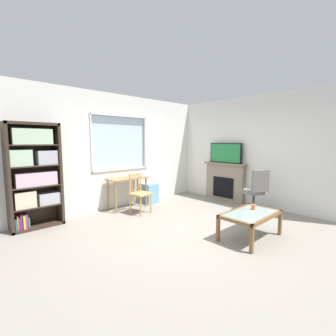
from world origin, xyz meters
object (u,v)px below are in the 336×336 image
object	(u,v)px
wooden_chair	(139,193)
office_chair	(256,189)
fireplace	(225,182)
sippy_cup	(253,207)
desk_under_window	(127,183)
bookshelf	(33,172)
tv	(225,153)
coffee_table	(250,216)
plastic_drawer_unit	(149,193)

from	to	relation	value
wooden_chair	office_chair	world-z (taller)	office_chair
fireplace	office_chair	bearing A→B (deg)	-113.29
sippy_cup	office_chair	bearing A→B (deg)	24.32
desk_under_window	fireplace	xyz separation A→B (m)	(2.40, -1.18, -0.10)
wooden_chair	office_chair	size ratio (longest dim) A/B	0.90
bookshelf	fireplace	world-z (taller)	bookshelf
bookshelf	tv	world-z (taller)	bookshelf
wooden_chair	tv	xyz separation A→B (m)	(2.41, -0.67, 0.85)
sippy_cup	tv	bearing A→B (deg)	45.39
office_chair	coffee_table	bearing A→B (deg)	-156.76
bookshelf	tv	distance (m)	4.57
bookshelf	wooden_chair	size ratio (longest dim) A/B	2.19
plastic_drawer_unit	coffee_table	size ratio (longest dim) A/B	0.48
sippy_cup	bookshelf	bearing A→B (deg)	132.35
plastic_drawer_unit	office_chair	distance (m)	2.68
desk_under_window	tv	size ratio (longest dim) A/B	1.00
plastic_drawer_unit	coffee_table	xyz separation A→B (m)	(-0.21, -2.99, 0.12)
desk_under_window	coffee_table	xyz separation A→B (m)	(0.50, -2.94, -0.25)
office_chair	sippy_cup	size ratio (longest dim) A/B	11.11
bookshelf	coffee_table	world-z (taller)	bookshelf
tv	sippy_cup	distance (m)	2.51
desk_under_window	fireplace	world-z (taller)	fireplace
wooden_chair	fireplace	distance (m)	2.52
plastic_drawer_unit	coffee_table	world-z (taller)	plastic_drawer_unit
wooden_chair	fireplace	bearing A→B (deg)	-15.41
office_chair	sippy_cup	xyz separation A→B (m)	(-1.19, -0.54, -0.07)
bookshelf	plastic_drawer_unit	distance (m)	2.82
bookshelf	desk_under_window	world-z (taller)	bookshelf
fireplace	tv	size ratio (longest dim) A/B	1.30
desk_under_window	coffee_table	bearing A→B (deg)	-80.24
bookshelf	coffee_table	xyz separation A→B (m)	(2.49, -3.04, -0.68)
office_chair	fireplace	bearing A→B (deg)	66.71
desk_under_window	tv	distance (m)	2.75
desk_under_window	sippy_cup	distance (m)	2.96
tv	sippy_cup	xyz separation A→B (m)	(-1.66, -1.69, -0.83)
sippy_cup	coffee_table	bearing A→B (deg)	-162.91
wooden_chair	tv	world-z (taller)	tv
fireplace	wooden_chair	bearing A→B (deg)	164.59
plastic_drawer_unit	sippy_cup	bearing A→B (deg)	-89.77
coffee_table	office_chair	bearing A→B (deg)	23.24
plastic_drawer_unit	fireplace	bearing A→B (deg)	-36.06
fireplace	tv	bearing A→B (deg)	180.00
coffee_table	wooden_chair	bearing A→B (deg)	102.25
bookshelf	tv	xyz separation A→B (m)	(4.38, -1.29, 0.26)
office_chair	bookshelf	bearing A→B (deg)	147.96
wooden_chair	coffee_table	size ratio (longest dim) A/B	0.85
wooden_chair	plastic_drawer_unit	bearing A→B (deg)	37.66
bookshelf	fireplace	distance (m)	4.61
tv	sippy_cup	bearing A→B (deg)	-134.61
tv	coffee_table	bearing A→B (deg)	-137.02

